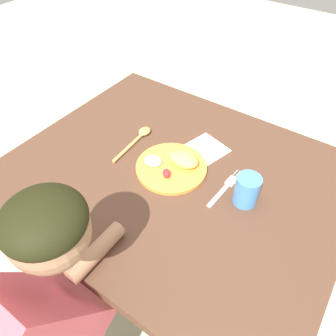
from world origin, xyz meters
name	(u,v)px	position (x,y,z in m)	size (l,w,h in m)	color
ground_plane	(173,272)	(0.00, 0.00, 0.00)	(8.00, 8.00, 0.00)	beige
dining_table	(174,194)	(0.00, 0.00, 0.58)	(1.10, 0.89, 0.69)	#4E3223
plate	(174,165)	(-0.02, 0.01, 0.71)	(0.24, 0.24, 0.06)	gold
fork	(225,188)	(0.17, 0.03, 0.70)	(0.03, 0.19, 0.01)	silver
spoon	(138,137)	(-0.21, 0.07, 0.70)	(0.05, 0.22, 0.02)	tan
drinking_cup	(247,190)	(0.24, 0.02, 0.74)	(0.07, 0.07, 0.10)	#478BDB
napkin	(205,150)	(0.02, 0.16, 0.70)	(0.13, 0.14, 0.00)	white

